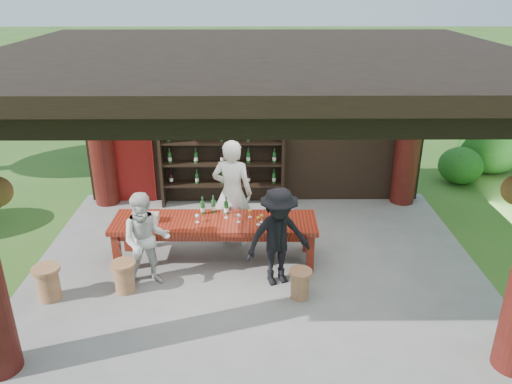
{
  "coord_description": "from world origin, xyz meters",
  "views": [
    {
      "loc": [
        -0.06,
        -7.21,
        4.42
      ],
      "look_at": [
        0.0,
        0.4,
        1.15
      ],
      "focal_mm": 35.0,
      "sensor_mm": 36.0,
      "label": 1
    }
  ],
  "objects_px": {
    "stool_far_left": "(48,282)",
    "guest_man": "(278,237)",
    "wine_shelf": "(222,154)",
    "stool_near_left": "(124,276)",
    "guest_woman": "(146,240)",
    "napkin_basket": "(151,217)",
    "tasting_table": "(215,227)",
    "host": "(232,193)",
    "stool_near_right": "(300,283)"
  },
  "relations": [
    {
      "from": "stool_far_left",
      "to": "guest_man",
      "type": "xyz_separation_m",
      "value": [
        3.42,
        0.42,
        0.51
      ]
    },
    {
      "from": "wine_shelf",
      "to": "stool_near_left",
      "type": "distance_m",
      "value": 3.57
    },
    {
      "from": "guest_woman",
      "to": "napkin_basket",
      "type": "relative_size",
      "value": 5.88
    },
    {
      "from": "wine_shelf",
      "to": "napkin_basket",
      "type": "relative_size",
      "value": 9.79
    },
    {
      "from": "stool_far_left",
      "to": "tasting_table",
      "type": "bearing_deg",
      "value": 24.47
    },
    {
      "from": "tasting_table",
      "to": "host",
      "type": "height_order",
      "value": "host"
    },
    {
      "from": "tasting_table",
      "to": "guest_man",
      "type": "distance_m",
      "value": 1.23
    },
    {
      "from": "napkin_basket",
      "to": "guest_man",
      "type": "bearing_deg",
      "value": -17.58
    },
    {
      "from": "wine_shelf",
      "to": "stool_far_left",
      "type": "relative_size",
      "value": 4.72
    },
    {
      "from": "stool_near_right",
      "to": "stool_far_left",
      "type": "xyz_separation_m",
      "value": [
        -3.73,
        -0.01,
        0.04
      ]
    },
    {
      "from": "napkin_basket",
      "to": "stool_far_left",
      "type": "bearing_deg",
      "value": -141.77
    },
    {
      "from": "wine_shelf",
      "to": "stool_near_left",
      "type": "height_order",
      "value": "wine_shelf"
    },
    {
      "from": "guest_woman",
      "to": "stool_far_left",
      "type": "bearing_deg",
      "value": -173.11
    },
    {
      "from": "host",
      "to": "guest_woman",
      "type": "height_order",
      "value": "host"
    },
    {
      "from": "wine_shelf",
      "to": "guest_man",
      "type": "xyz_separation_m",
      "value": [
        1.01,
        -2.97,
        -0.33
      ]
    },
    {
      "from": "guest_man",
      "to": "tasting_table",
      "type": "bearing_deg",
      "value": 126.39
    },
    {
      "from": "stool_near_left",
      "to": "host",
      "type": "bearing_deg",
      "value": 43.67
    },
    {
      "from": "wine_shelf",
      "to": "napkin_basket",
      "type": "distance_m",
      "value": 2.56
    },
    {
      "from": "stool_near_right",
      "to": "tasting_table",
      "type": "bearing_deg",
      "value": 140.9
    },
    {
      "from": "stool_near_right",
      "to": "napkin_basket",
      "type": "bearing_deg",
      "value": 155.8
    },
    {
      "from": "stool_near_left",
      "to": "host",
      "type": "relative_size",
      "value": 0.26
    },
    {
      "from": "stool_far_left",
      "to": "host",
      "type": "height_order",
      "value": "host"
    },
    {
      "from": "wine_shelf",
      "to": "napkin_basket",
      "type": "xyz_separation_m",
      "value": [
        -1.05,
        -2.32,
        -0.3
      ]
    },
    {
      "from": "stool_near_right",
      "to": "host",
      "type": "xyz_separation_m",
      "value": [
        -1.06,
        1.71,
        0.73
      ]
    },
    {
      "from": "tasting_table",
      "to": "guest_woman",
      "type": "relative_size",
      "value": 2.21
    },
    {
      "from": "stool_near_left",
      "to": "stool_near_right",
      "type": "relative_size",
      "value": 1.09
    },
    {
      "from": "tasting_table",
      "to": "guest_man",
      "type": "xyz_separation_m",
      "value": [
        1.02,
        -0.67,
        0.16
      ]
    },
    {
      "from": "stool_near_right",
      "to": "guest_woman",
      "type": "xyz_separation_m",
      "value": [
        -2.32,
        0.39,
        0.52
      ]
    },
    {
      "from": "napkin_basket",
      "to": "stool_near_right",
      "type": "bearing_deg",
      "value": -24.2
    },
    {
      "from": "host",
      "to": "guest_man",
      "type": "xyz_separation_m",
      "value": [
        0.74,
        -1.3,
        -0.17
      ]
    },
    {
      "from": "wine_shelf",
      "to": "tasting_table",
      "type": "bearing_deg",
      "value": -90.25
    },
    {
      "from": "wine_shelf",
      "to": "tasting_table",
      "type": "xyz_separation_m",
      "value": [
        -0.01,
        -2.3,
        -0.49
      ]
    },
    {
      "from": "stool_far_left",
      "to": "guest_woman",
      "type": "relative_size",
      "value": 0.35
    },
    {
      "from": "stool_near_left",
      "to": "guest_man",
      "type": "relative_size",
      "value": 0.31
    },
    {
      "from": "tasting_table",
      "to": "stool_near_left",
      "type": "xyz_separation_m",
      "value": [
        -1.32,
        -0.9,
        -0.37
      ]
    },
    {
      "from": "tasting_table",
      "to": "guest_man",
      "type": "height_order",
      "value": "guest_man"
    },
    {
      "from": "wine_shelf",
      "to": "stool_far_left",
      "type": "bearing_deg",
      "value": -125.37
    },
    {
      "from": "stool_far_left",
      "to": "guest_woman",
      "type": "height_order",
      "value": "guest_woman"
    },
    {
      "from": "host",
      "to": "wine_shelf",
      "type": "bearing_deg",
      "value": -68.84
    },
    {
      "from": "stool_near_left",
      "to": "napkin_basket",
      "type": "bearing_deg",
      "value": 72.19
    },
    {
      "from": "guest_woman",
      "to": "stool_near_left",
      "type": "bearing_deg",
      "value": -156.74
    },
    {
      "from": "stool_near_right",
      "to": "guest_woman",
      "type": "bearing_deg",
      "value": 170.41
    },
    {
      "from": "tasting_table",
      "to": "host",
      "type": "distance_m",
      "value": 0.76
    },
    {
      "from": "tasting_table",
      "to": "guest_woman",
      "type": "xyz_separation_m",
      "value": [
        -0.99,
        -0.69,
        0.13
      ]
    },
    {
      "from": "wine_shelf",
      "to": "guest_man",
      "type": "height_order",
      "value": "wine_shelf"
    },
    {
      "from": "stool_near_right",
      "to": "guest_man",
      "type": "distance_m",
      "value": 0.76
    },
    {
      "from": "stool_far_left",
      "to": "guest_woman",
      "type": "xyz_separation_m",
      "value": [
        1.41,
        0.4,
        0.48
      ]
    },
    {
      "from": "tasting_table",
      "to": "host",
      "type": "bearing_deg",
      "value": 66.02
    },
    {
      "from": "stool_near_right",
      "to": "host",
      "type": "height_order",
      "value": "host"
    },
    {
      "from": "guest_woman",
      "to": "napkin_basket",
      "type": "height_order",
      "value": "guest_woman"
    }
  ]
}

